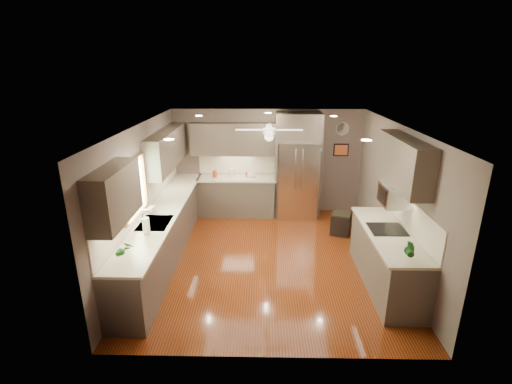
{
  "coord_description": "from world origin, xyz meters",
  "views": [
    {
      "loc": [
        -0.1,
        -6.21,
        3.46
      ],
      "look_at": [
        -0.24,
        0.6,
        1.12
      ],
      "focal_mm": 26.0,
      "sensor_mm": 36.0,
      "label": 1
    }
  ],
  "objects_px": {
    "canister_a": "(215,174)",
    "stool": "(341,223)",
    "microwave": "(395,195)",
    "canister_c": "(232,173)",
    "canister_d": "(247,175)",
    "potted_plant_left": "(125,249)",
    "soap_bottle": "(152,209)",
    "potted_plant_right": "(411,250)",
    "refrigerator": "(297,168)",
    "paper_towel": "(146,226)",
    "bowl": "(251,177)"
  },
  "relations": [
    {
      "from": "canister_c",
      "to": "potted_plant_right",
      "type": "relative_size",
      "value": 0.64
    },
    {
      "from": "canister_a",
      "to": "refrigerator",
      "type": "xyz_separation_m",
      "value": [
        1.94,
        -0.03,
        0.17
      ]
    },
    {
      "from": "bowl",
      "to": "refrigerator",
      "type": "xyz_separation_m",
      "value": [
        1.08,
        -0.0,
        0.22
      ]
    },
    {
      "from": "soap_bottle",
      "to": "potted_plant_right",
      "type": "height_order",
      "value": "potted_plant_right"
    },
    {
      "from": "soap_bottle",
      "to": "bowl",
      "type": "height_order",
      "value": "soap_bottle"
    },
    {
      "from": "potted_plant_left",
      "to": "bowl",
      "type": "height_order",
      "value": "potted_plant_left"
    },
    {
      "from": "canister_a",
      "to": "canister_d",
      "type": "distance_m",
      "value": 0.76
    },
    {
      "from": "canister_a",
      "to": "canister_d",
      "type": "xyz_separation_m",
      "value": [
        0.76,
        0.04,
        -0.02
      ]
    },
    {
      "from": "soap_bottle",
      "to": "potted_plant_left",
      "type": "relative_size",
      "value": 0.57
    },
    {
      "from": "canister_a",
      "to": "canister_c",
      "type": "xyz_separation_m",
      "value": [
        0.39,
        0.06,
        0.01
      ]
    },
    {
      "from": "potted_plant_left",
      "to": "potted_plant_right",
      "type": "relative_size",
      "value": 1.11
    },
    {
      "from": "refrigerator",
      "to": "stool",
      "type": "bearing_deg",
      "value": -49.36
    },
    {
      "from": "bowl",
      "to": "refrigerator",
      "type": "bearing_deg",
      "value": -0.16
    },
    {
      "from": "paper_towel",
      "to": "canister_d",
      "type": "bearing_deg",
      "value": 65.36
    },
    {
      "from": "refrigerator",
      "to": "microwave",
      "type": "distance_m",
      "value": 3.03
    },
    {
      "from": "refrigerator",
      "to": "stool",
      "type": "relative_size",
      "value": 4.84
    },
    {
      "from": "paper_towel",
      "to": "soap_bottle",
      "type": "bearing_deg",
      "value": 100.54
    },
    {
      "from": "canister_c",
      "to": "soap_bottle",
      "type": "bearing_deg",
      "value": -117.73
    },
    {
      "from": "paper_towel",
      "to": "canister_c",
      "type": "bearing_deg",
      "value": 71.27
    },
    {
      "from": "soap_bottle",
      "to": "bowl",
      "type": "bearing_deg",
      "value": 53.11
    },
    {
      "from": "potted_plant_right",
      "to": "stool",
      "type": "xyz_separation_m",
      "value": [
        -0.32,
        2.81,
        -0.85
      ]
    },
    {
      "from": "stool",
      "to": "paper_towel",
      "type": "height_order",
      "value": "paper_towel"
    },
    {
      "from": "potted_plant_right",
      "to": "paper_towel",
      "type": "distance_m",
      "value": 3.91
    },
    {
      "from": "canister_a",
      "to": "potted_plant_left",
      "type": "xyz_separation_m",
      "value": [
        -0.72,
        -3.95,
        0.09
      ]
    },
    {
      "from": "canister_a",
      "to": "soap_bottle",
      "type": "distance_m",
      "value": 2.44
    },
    {
      "from": "canister_c",
      "to": "microwave",
      "type": "bearing_deg",
      "value": -44.15
    },
    {
      "from": "microwave",
      "to": "canister_c",
      "type": "bearing_deg",
      "value": 135.85
    },
    {
      "from": "canister_c",
      "to": "soap_bottle",
      "type": "height_order",
      "value": "soap_bottle"
    },
    {
      "from": "soap_bottle",
      "to": "microwave",
      "type": "distance_m",
      "value": 4.16
    },
    {
      "from": "canister_a",
      "to": "potted_plant_right",
      "type": "distance_m",
      "value": 4.99
    },
    {
      "from": "soap_bottle",
      "to": "paper_towel",
      "type": "xyz_separation_m",
      "value": [
        0.16,
        -0.83,
        0.04
      ]
    },
    {
      "from": "stool",
      "to": "bowl",
      "type": "bearing_deg",
      "value": 152.35
    },
    {
      "from": "bowl",
      "to": "refrigerator",
      "type": "distance_m",
      "value": 1.11
    },
    {
      "from": "canister_d",
      "to": "canister_a",
      "type": "bearing_deg",
      "value": -177.33
    },
    {
      "from": "refrigerator",
      "to": "paper_towel",
      "type": "bearing_deg",
      "value": -130.34
    },
    {
      "from": "refrigerator",
      "to": "potted_plant_right",
      "type": "bearing_deg",
      "value": -72.57
    },
    {
      "from": "canister_a",
      "to": "canister_c",
      "type": "height_order",
      "value": "canister_c"
    },
    {
      "from": "microwave",
      "to": "refrigerator",
      "type": "bearing_deg",
      "value": 116.09
    },
    {
      "from": "canister_a",
      "to": "refrigerator",
      "type": "distance_m",
      "value": 1.95
    },
    {
      "from": "refrigerator",
      "to": "paper_towel",
      "type": "distance_m",
      "value": 4.06
    },
    {
      "from": "canister_d",
      "to": "potted_plant_left",
      "type": "bearing_deg",
      "value": -110.38
    },
    {
      "from": "refrigerator",
      "to": "microwave",
      "type": "xyz_separation_m",
      "value": [
        1.33,
        -2.71,
        0.29
      ]
    },
    {
      "from": "paper_towel",
      "to": "stool",
      "type": "bearing_deg",
      "value": 30.53
    },
    {
      "from": "microwave",
      "to": "potted_plant_right",
      "type": "bearing_deg",
      "value": -96.09
    },
    {
      "from": "canister_c",
      "to": "stool",
      "type": "distance_m",
      "value": 2.79
    },
    {
      "from": "potted_plant_right",
      "to": "potted_plant_left",
      "type": "bearing_deg",
      "value": -178.79
    },
    {
      "from": "potted_plant_right",
      "to": "paper_towel",
      "type": "relative_size",
      "value": 1.11
    },
    {
      "from": "canister_a",
      "to": "stool",
      "type": "distance_m",
      "value": 3.12
    },
    {
      "from": "potted_plant_left",
      "to": "potted_plant_right",
      "type": "distance_m",
      "value": 3.87
    },
    {
      "from": "canister_a",
      "to": "microwave",
      "type": "bearing_deg",
      "value": -39.89
    }
  ]
}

